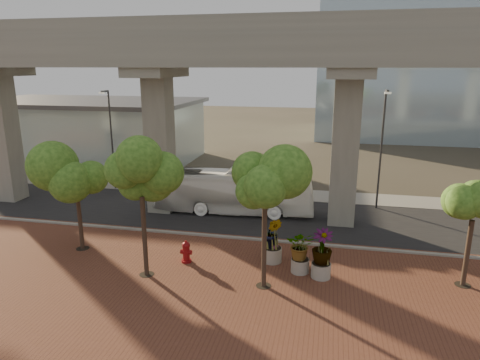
# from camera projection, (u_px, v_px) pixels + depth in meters

# --- Properties ---
(ground) EXTENTS (160.00, 160.00, 0.00)m
(ground) POSITION_uv_depth(u_px,v_px,m) (242.00, 227.00, 26.58)
(ground) COLOR #373428
(ground) RESTS_ON ground
(brick_plaza) EXTENTS (70.00, 13.00, 0.06)m
(brick_plaza) POSITION_uv_depth(u_px,v_px,m) (205.00, 290.00, 19.01)
(brick_plaza) COLOR brown
(brick_plaza) RESTS_ON ground
(asphalt_road) EXTENTS (90.00, 8.00, 0.04)m
(asphalt_road) POSITION_uv_depth(u_px,v_px,m) (248.00, 216.00, 28.46)
(asphalt_road) COLOR black
(asphalt_road) RESTS_ON ground
(curb_strip) EXTENTS (70.00, 0.25, 0.16)m
(curb_strip) POSITION_uv_depth(u_px,v_px,m) (235.00, 238.00, 24.67)
(curb_strip) COLOR gray
(curb_strip) RESTS_ON ground
(far_sidewalk) EXTENTS (90.00, 3.00, 0.06)m
(far_sidewalk) POSITION_uv_depth(u_px,v_px,m) (261.00, 193.00, 33.66)
(far_sidewalk) COLOR gray
(far_sidewalk) RESTS_ON ground
(transit_viaduct) EXTENTS (72.00, 5.60, 12.40)m
(transit_viaduct) POSITION_uv_depth(u_px,v_px,m) (248.00, 106.00, 26.59)
(transit_viaduct) COLOR gray
(transit_viaduct) RESTS_ON ground
(station_pavilion) EXTENTS (23.00, 13.00, 6.30)m
(station_pavilion) POSITION_uv_depth(u_px,v_px,m) (87.00, 130.00, 44.90)
(station_pavilion) COLOR #AABCC2
(station_pavilion) RESTS_ON ground
(transit_bus) EXTENTS (10.80, 3.07, 2.98)m
(transit_bus) POSITION_uv_depth(u_px,v_px,m) (234.00, 191.00, 28.85)
(transit_bus) COLOR white
(transit_bus) RESTS_ON ground
(fire_hydrant) EXTENTS (0.57, 0.52, 1.15)m
(fire_hydrant) POSITION_uv_depth(u_px,v_px,m) (186.00, 252.00, 21.57)
(fire_hydrant) COLOR maroon
(fire_hydrant) RESTS_ON ground
(planter_front) EXTENTS (1.93, 1.93, 2.13)m
(planter_front) POSITION_uv_depth(u_px,v_px,m) (301.00, 247.00, 20.32)
(planter_front) COLOR gray
(planter_front) RESTS_ON ground
(planter_right) EXTENTS (2.23, 2.23, 2.38)m
(planter_right) POSITION_uv_depth(u_px,v_px,m) (322.00, 249.00, 19.77)
(planter_right) COLOR #A69F96
(planter_right) RESTS_ON ground
(planter_left) EXTENTS (2.14, 2.14, 2.35)m
(planter_left) POSITION_uv_depth(u_px,v_px,m) (273.00, 235.00, 21.41)
(planter_left) COLOR gray
(planter_left) RESTS_ON ground
(street_tree_far_west) EXTENTS (3.94, 3.94, 6.09)m
(street_tree_far_west) POSITION_uv_depth(u_px,v_px,m) (75.00, 172.00, 22.20)
(street_tree_far_west) COLOR #433126
(street_tree_far_west) RESTS_ON ground
(street_tree_near_west) EXTENTS (3.60, 3.60, 6.60)m
(street_tree_near_west) POSITION_uv_depth(u_px,v_px,m) (141.00, 174.00, 19.13)
(street_tree_near_west) COLOR #433126
(street_tree_near_west) RESTS_ON ground
(street_tree_near_east) EXTENTS (3.49, 3.49, 6.31)m
(street_tree_near_east) POSITION_uv_depth(u_px,v_px,m) (265.00, 186.00, 18.13)
(street_tree_near_east) COLOR #433126
(street_tree_near_east) RESTS_ON ground
(street_tree_far_east) EXTENTS (2.97, 2.97, 5.36)m
(street_tree_far_east) POSITION_uv_depth(u_px,v_px,m) (475.00, 202.00, 18.39)
(street_tree_far_east) COLOR #433126
(street_tree_far_east) RESTS_ON ground
(streetlamp_west) EXTENTS (0.39, 1.14, 7.86)m
(streetlamp_west) POSITION_uv_depth(u_px,v_px,m) (111.00, 133.00, 33.56)
(streetlamp_west) COLOR #2B2B30
(streetlamp_west) RESTS_ON ground
(streetlamp_east) EXTENTS (0.40, 1.18, 8.17)m
(streetlamp_east) POSITION_uv_depth(u_px,v_px,m) (382.00, 142.00, 28.72)
(streetlamp_east) COLOR #2F3035
(streetlamp_east) RESTS_ON ground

